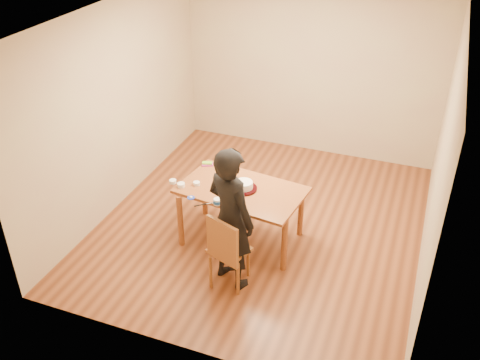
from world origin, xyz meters
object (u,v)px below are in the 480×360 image
(cake, at_px, (244,185))
(person, at_px, (231,218))
(dining_table, at_px, (241,190))
(dining_chair, at_px, (229,250))
(cake_plate, at_px, (244,188))

(cake, bearing_deg, person, -80.57)
(dining_table, distance_m, dining_chair, 0.84)
(dining_table, relative_size, person, 0.87)
(cake_plate, bearing_deg, cake, 0.00)
(dining_table, relative_size, dining_chair, 3.86)
(dining_chair, bearing_deg, person, 110.71)
(dining_chair, xyz_separation_m, person, (0.00, 0.04, 0.39))
(person, bearing_deg, cake, -56.56)
(dining_table, height_order, person, person)
(dining_table, distance_m, cake, 0.08)
(cake_plate, height_order, cake, cake)
(dining_chair, xyz_separation_m, cake_plate, (-0.12, 0.78, 0.31))
(cake, distance_m, person, 0.74)
(dining_chair, bearing_deg, cake, 119.61)
(dining_table, distance_m, cake_plate, 0.04)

